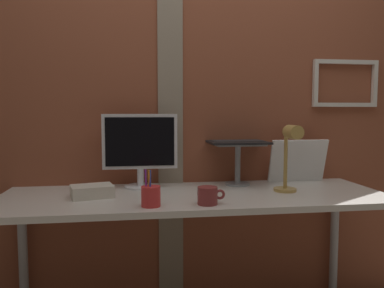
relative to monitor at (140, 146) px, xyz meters
name	(u,v)px	position (x,y,z in m)	size (l,w,h in m)	color
brick_wall_back	(195,87)	(0.34, 0.18, 0.33)	(3.15, 0.16, 2.67)	brown
desk	(195,208)	(0.27, -0.21, -0.31)	(1.98, 0.66, 0.76)	silver
monitor	(140,146)	(0.00, 0.00, 0.00)	(0.41, 0.18, 0.41)	white
laptop_stand	(238,157)	(0.56, 0.00, -0.07)	(0.28, 0.22, 0.24)	gray
laptop	(235,131)	(0.56, 0.07, 0.07)	(0.34, 0.29, 0.24)	black
whiteboard_panel	(298,161)	(0.94, 0.04, -0.11)	(0.35, 0.02, 0.27)	white
desk_lamp	(290,151)	(0.76, -0.26, -0.02)	(0.12, 0.20, 0.35)	tan
pen_cup	(151,196)	(0.04, -0.44, -0.19)	(0.09, 0.09, 0.17)	red
coffee_mug	(208,196)	(0.30, -0.44, -0.20)	(0.13, 0.09, 0.08)	maroon
paper_clutter_stack	(92,191)	(-0.24, -0.21, -0.21)	(0.20, 0.14, 0.06)	silver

